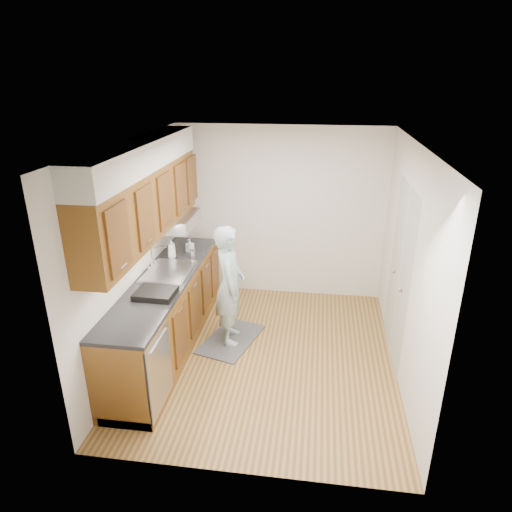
{
  "coord_description": "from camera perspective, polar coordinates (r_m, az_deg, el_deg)",
  "views": [
    {
      "loc": [
        0.53,
        -4.59,
        3.16
      ],
      "look_at": [
        -0.15,
        0.25,
        1.18
      ],
      "focal_mm": 32.0,
      "sensor_mm": 36.0,
      "label": 1
    }
  ],
  "objects": [
    {
      "name": "steel_can",
      "position": [
        5.87,
        -7.93,
        0.24
      ],
      "size": [
        0.07,
        0.07,
        0.12
      ],
      "primitive_type": "cylinder",
      "rotation": [
        0.0,
        0.0,
        0.18
      ],
      "color": "#A5A5AA",
      "rests_on": "counter"
    },
    {
      "name": "dish_rack",
      "position": [
        4.98,
        -12.45,
        -4.56
      ],
      "size": [
        0.42,
        0.36,
        0.07
      ],
      "primitive_type": "cube",
      "rotation": [
        0.0,
        0.0,
        -0.03
      ],
      "color": "black",
      "rests_on": "counter"
    },
    {
      "name": "wall_left",
      "position": [
        5.37,
        -14.79,
        0.47
      ],
      "size": [
        0.02,
        3.5,
        2.5
      ],
      "primitive_type": "cube",
      "color": "silver",
      "rests_on": "floor"
    },
    {
      "name": "ceiling",
      "position": [
        4.67,
        1.45,
        13.93
      ],
      "size": [
        3.5,
        3.5,
        0.0
      ],
      "primitive_type": "plane",
      "rotation": [
        3.14,
        0.0,
        0.0
      ],
      "color": "white",
      "rests_on": "wall_left"
    },
    {
      "name": "soap_bottle_b",
      "position": [
        6.08,
        -8.27,
        1.32
      ],
      "size": [
        0.11,
        0.11,
        0.18
      ],
      "primitive_type": "imported",
      "rotation": [
        0.0,
        0.0,
        -0.49
      ],
      "color": "silver",
      "rests_on": "counter"
    },
    {
      "name": "wall_right",
      "position": [
        5.07,
        18.41,
        -1.28
      ],
      "size": [
        0.02,
        3.5,
        2.5
      ],
      "primitive_type": "cube",
      "color": "silver",
      "rests_on": "floor"
    },
    {
      "name": "person",
      "position": [
        5.47,
        -3.33,
        -2.72
      ],
      "size": [
        0.51,
        0.67,
        1.7
      ],
      "primitive_type": "imported",
      "rotation": [
        0.0,
        0.0,
        1.76
      ],
      "color": "#A4C2C8",
      "rests_on": "floor_mat"
    },
    {
      "name": "counter",
      "position": [
        5.59,
        -11.17,
        -6.97
      ],
      "size": [
        0.64,
        2.8,
        1.3
      ],
      "color": "brown",
      "rests_on": "floor"
    },
    {
      "name": "closet_door",
      "position": [
        5.42,
        17.5,
        -2.21
      ],
      "size": [
        0.02,
        1.22,
        2.05
      ],
      "primitive_type": "cube",
      "color": "silver",
      "rests_on": "wall_right"
    },
    {
      "name": "floor_mat",
      "position": [
        5.89,
        -3.14,
        -10.34
      ],
      "size": [
        0.79,
        1.05,
        0.02
      ],
      "primitive_type": "cube",
      "rotation": [
        0.0,
        0.0,
        -0.28
      ],
      "color": "#565658",
      "rests_on": "floor"
    },
    {
      "name": "upper_cabinets",
      "position": [
        5.14,
        -13.6,
        7.82
      ],
      "size": [
        0.47,
        2.8,
        1.21
      ],
      "color": "brown",
      "rests_on": "wall_left"
    },
    {
      "name": "soap_bottle_a",
      "position": [
        5.9,
        -10.51,
        0.98
      ],
      "size": [
        0.13,
        0.13,
        0.27
      ],
      "primitive_type": "imported",
      "rotation": [
        0.0,
        0.0,
        0.33
      ],
      "color": "silver",
      "rests_on": "counter"
    },
    {
      "name": "floor",
      "position": [
        5.6,
        1.2,
        -12.3
      ],
      "size": [
        3.5,
        3.5,
        0.0
      ],
      "primitive_type": "plane",
      "color": "#A4793E",
      "rests_on": "ground"
    },
    {
      "name": "wall_back",
      "position": [
        6.64,
        3.1,
        5.33
      ],
      "size": [
        3.0,
        0.02,
        2.5
      ],
      "primitive_type": "cube",
      "color": "silver",
      "rests_on": "floor"
    }
  ]
}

